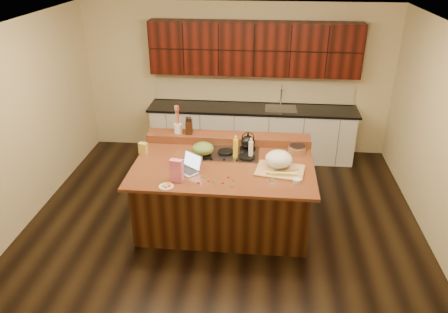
# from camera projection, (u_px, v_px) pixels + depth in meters

# --- Properties ---
(room) EXTENTS (5.52, 5.02, 2.72)m
(room) POSITION_uv_depth(u_px,v_px,m) (224.00, 134.00, 5.64)
(room) COLOR black
(room) RESTS_ON ground
(island) EXTENTS (2.40, 1.60, 0.92)m
(island) POSITION_uv_depth(u_px,v_px,m) (224.00, 193.00, 6.04)
(island) COLOR black
(island) RESTS_ON ground
(back_ledge) EXTENTS (2.40, 0.30, 0.12)m
(back_ledge) POSITION_uv_depth(u_px,v_px,m) (228.00, 138.00, 6.43)
(back_ledge) COLOR black
(back_ledge) RESTS_ON island
(cooktop) EXTENTS (0.92, 0.52, 0.05)m
(cooktop) POSITION_uv_depth(u_px,v_px,m) (226.00, 153.00, 6.09)
(cooktop) COLOR gray
(cooktop) RESTS_ON island
(back_counter) EXTENTS (3.70, 0.66, 2.40)m
(back_counter) POSITION_uv_depth(u_px,v_px,m) (253.00, 104.00, 7.77)
(back_counter) COLOR silver
(back_counter) RESTS_ON ground
(kettle) EXTENTS (0.25, 0.25, 0.18)m
(kettle) POSITION_uv_depth(u_px,v_px,m) (248.00, 142.00, 6.13)
(kettle) COLOR black
(kettle) RESTS_ON cooktop
(green_bowl) EXTENTS (0.38, 0.38, 0.16)m
(green_bowl) POSITION_uv_depth(u_px,v_px,m) (203.00, 149.00, 5.95)
(green_bowl) COLOR #516F2C
(green_bowl) RESTS_ON cooktop
(laptop) EXTENTS (0.41, 0.39, 0.22)m
(laptop) POSITION_uv_depth(u_px,v_px,m) (189.00, 166.00, 5.64)
(laptop) COLOR #B7B7BC
(laptop) RESTS_ON island
(oil_bottle) EXTENTS (0.09, 0.09, 0.27)m
(oil_bottle) POSITION_uv_depth(u_px,v_px,m) (236.00, 149.00, 5.94)
(oil_bottle) COLOR gold
(oil_bottle) RESTS_ON island
(vinegar_bottle) EXTENTS (0.07, 0.07, 0.25)m
(vinegar_bottle) POSITION_uv_depth(u_px,v_px,m) (251.00, 150.00, 5.92)
(vinegar_bottle) COLOR silver
(vinegar_bottle) RESTS_ON island
(wooden_tray) EXTENTS (0.67, 0.53, 0.25)m
(wooden_tray) POSITION_uv_depth(u_px,v_px,m) (279.00, 162.00, 5.64)
(wooden_tray) COLOR tan
(wooden_tray) RESTS_ON island
(ramekin_a) EXTENTS (0.11, 0.11, 0.04)m
(ramekin_a) POSITION_uv_depth(u_px,v_px,m) (297.00, 181.00, 5.37)
(ramekin_a) COLOR white
(ramekin_a) RESTS_ON island
(ramekin_b) EXTENTS (0.13, 0.13, 0.04)m
(ramekin_b) POSITION_uv_depth(u_px,v_px,m) (273.00, 169.00, 5.65)
(ramekin_b) COLOR white
(ramekin_b) RESTS_ON island
(ramekin_c) EXTENTS (0.11, 0.11, 0.04)m
(ramekin_c) POSITION_uv_depth(u_px,v_px,m) (286.00, 159.00, 5.90)
(ramekin_c) COLOR white
(ramekin_c) RESTS_ON island
(strainer_bowl) EXTENTS (0.31, 0.31, 0.09)m
(strainer_bowl) POSITION_uv_depth(u_px,v_px,m) (297.00, 150.00, 6.11)
(strainer_bowl) COLOR #996B3F
(strainer_bowl) RESTS_ON island
(kitchen_timer) EXTENTS (0.10, 0.10, 0.07)m
(kitchen_timer) POSITION_uv_depth(u_px,v_px,m) (272.00, 180.00, 5.37)
(kitchen_timer) COLOR silver
(kitchen_timer) RESTS_ON island
(pink_bag) EXTENTS (0.17, 0.11, 0.29)m
(pink_bag) POSITION_uv_depth(u_px,v_px,m) (177.00, 171.00, 5.35)
(pink_bag) COLOR pink
(pink_bag) RESTS_ON island
(candy_plate) EXTENTS (0.23, 0.23, 0.01)m
(candy_plate) POSITION_uv_depth(u_px,v_px,m) (166.00, 186.00, 5.28)
(candy_plate) COLOR white
(candy_plate) RESTS_ON island
(package_box) EXTENTS (0.13, 0.10, 0.16)m
(package_box) POSITION_uv_depth(u_px,v_px,m) (143.00, 148.00, 6.08)
(package_box) COLOR gold
(package_box) RESTS_ON island
(utensil_crock) EXTENTS (0.12, 0.12, 0.14)m
(utensil_crock) POSITION_uv_depth(u_px,v_px,m) (178.00, 128.00, 6.44)
(utensil_crock) COLOR white
(utensil_crock) RESTS_ON back_ledge
(knife_block) EXTENTS (0.12, 0.17, 0.20)m
(knife_block) POSITION_uv_depth(u_px,v_px,m) (189.00, 127.00, 6.41)
(knife_block) COLOR black
(knife_block) RESTS_ON back_ledge
(gumdrop_0) EXTENTS (0.02, 0.02, 0.02)m
(gumdrop_0) POSITION_uv_depth(u_px,v_px,m) (198.00, 183.00, 5.35)
(gumdrop_0) COLOR red
(gumdrop_0) RESTS_ON island
(gumdrop_1) EXTENTS (0.02, 0.02, 0.02)m
(gumdrop_1) POSITION_uv_depth(u_px,v_px,m) (232.00, 187.00, 5.27)
(gumdrop_1) COLOR #198C26
(gumdrop_1) RESTS_ON island
(gumdrop_2) EXTENTS (0.02, 0.02, 0.02)m
(gumdrop_2) POSITION_uv_depth(u_px,v_px,m) (229.00, 177.00, 5.48)
(gumdrop_2) COLOR red
(gumdrop_2) RESTS_ON island
(gumdrop_3) EXTENTS (0.02, 0.02, 0.02)m
(gumdrop_3) POSITION_uv_depth(u_px,v_px,m) (233.00, 180.00, 5.40)
(gumdrop_3) COLOR #198C26
(gumdrop_3) RESTS_ON island
(gumdrop_4) EXTENTS (0.02, 0.02, 0.02)m
(gumdrop_4) POSITION_uv_depth(u_px,v_px,m) (199.00, 183.00, 5.35)
(gumdrop_4) COLOR red
(gumdrop_4) RESTS_ON island
(gumdrop_5) EXTENTS (0.02, 0.02, 0.02)m
(gumdrop_5) POSITION_uv_depth(u_px,v_px,m) (212.00, 181.00, 5.38)
(gumdrop_5) COLOR #198C26
(gumdrop_5) RESTS_ON island
(gumdrop_6) EXTENTS (0.02, 0.02, 0.02)m
(gumdrop_6) POSITION_uv_depth(u_px,v_px,m) (223.00, 183.00, 5.34)
(gumdrop_6) COLOR red
(gumdrop_6) RESTS_ON island
(gumdrop_7) EXTENTS (0.02, 0.02, 0.02)m
(gumdrop_7) POSITION_uv_depth(u_px,v_px,m) (205.00, 177.00, 5.48)
(gumdrop_7) COLOR #198C26
(gumdrop_7) RESTS_ON island
(gumdrop_8) EXTENTS (0.02, 0.02, 0.02)m
(gumdrop_8) POSITION_uv_depth(u_px,v_px,m) (228.00, 177.00, 5.47)
(gumdrop_8) COLOR red
(gumdrop_8) RESTS_ON island
(gumdrop_9) EXTENTS (0.02, 0.02, 0.02)m
(gumdrop_9) POSITION_uv_depth(u_px,v_px,m) (214.00, 184.00, 5.33)
(gumdrop_9) COLOR #198C26
(gumdrop_9) RESTS_ON island
(gumdrop_10) EXTENTS (0.02, 0.02, 0.02)m
(gumdrop_10) POSITION_uv_depth(u_px,v_px,m) (209.00, 181.00, 5.39)
(gumdrop_10) COLOR red
(gumdrop_10) RESTS_ON island
(gumdrop_11) EXTENTS (0.02, 0.02, 0.02)m
(gumdrop_11) POSITION_uv_depth(u_px,v_px,m) (218.00, 178.00, 5.45)
(gumdrop_11) COLOR #198C26
(gumdrop_11) RESTS_ON island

